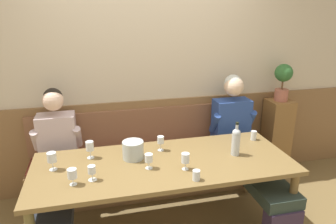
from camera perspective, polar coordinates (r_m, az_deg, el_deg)
The scene contains 19 objects.
room_wall_back at distance 3.47m, azimuth -4.37°, elevation 8.34°, with size 6.80×0.08×2.80m, color beige.
wood_wainscot_panel at distance 3.68m, azimuth -3.89°, elevation -5.54°, with size 6.80×0.03×1.02m, color brown.
wall_bench at distance 3.60m, azimuth -3.22°, elevation -10.22°, with size 2.57×0.42×0.94m.
dining_table at distance 2.82m, azimuth -0.71°, elevation -10.32°, with size 2.27×0.90×0.72m.
person_left_seat at distance 3.10m, azimuth -19.76°, elevation -9.33°, with size 0.47×1.32×1.27m.
person_center_left_seat at distance 3.41m, azimuth 13.73°, elevation -5.74°, with size 0.51×1.32×1.31m.
ice_bucket at distance 2.83m, azimuth -6.39°, elevation -6.89°, with size 0.19×0.19×0.16m, color #B1BCBA.
wine_bottle_amber_mid at distance 2.92m, azimuth 12.28°, elevation -5.16°, with size 0.08×0.08×0.32m.
wine_glass_center_front at distance 2.95m, azimuth -1.35°, elevation -5.24°, with size 0.06×0.06×0.14m.
wine_glass_left_end at distance 2.78m, azimuth -20.43°, elevation -7.81°, with size 0.08×0.08×0.16m.
wine_glass_mid_left at distance 2.55m, azimuth -13.72°, elevation -10.34°, with size 0.07×0.07×0.12m.
wine_glass_near_bucket at distance 2.53m, azimuth -17.08°, elevation -10.73°, with size 0.07×0.07×0.13m.
wine_glass_mid_right at distance 2.63m, azimuth 3.19°, elevation -8.51°, with size 0.07×0.07×0.15m.
wine_glass_by_bottle at distance 2.65m, azimuth -3.53°, elevation -8.50°, with size 0.07×0.07×0.13m.
wine_glass_center_rear at distance 2.89m, azimuth -14.07°, elevation -6.18°, with size 0.07×0.07×0.16m.
water_tumbler_left at distance 3.32m, azimuth 15.34°, elevation -4.14°, with size 0.06×0.06×0.10m, color silver.
water_tumbler_right at distance 2.51m, azimuth 5.19°, elevation -11.41°, with size 0.06×0.06×0.08m, color silver.
corner_pedestal at distance 4.10m, azimuth 19.08°, elevation -4.47°, with size 0.28×0.28×0.96m, color brown.
potted_plant at distance 3.88m, azimuth 20.23°, elevation 5.65°, with size 0.21×0.21×0.44m.
Camera 1 is at (-0.55, -2.28, 2.02)m, focal length 33.43 mm.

